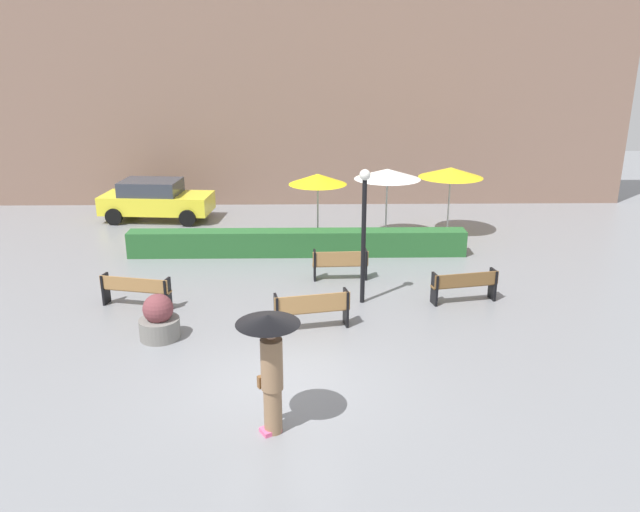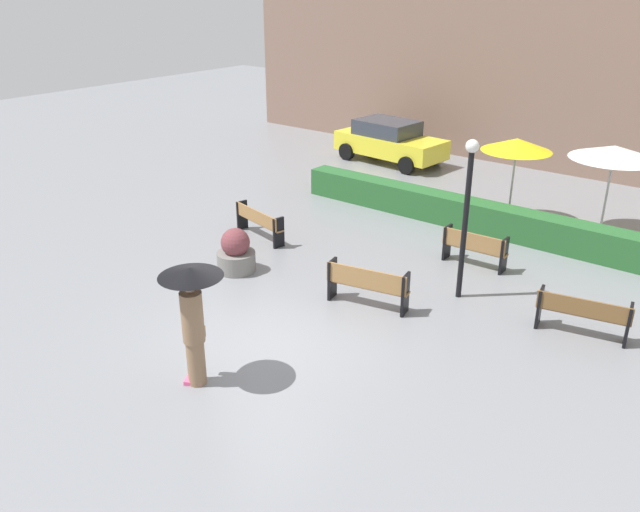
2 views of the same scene
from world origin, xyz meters
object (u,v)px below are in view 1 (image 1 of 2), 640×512
bench_far_right (465,284)px  lamp_post (364,222)px  patio_umbrella_yellow (318,179)px  pedestrian_with_umbrella (270,355)px  planter_pot (159,320)px  bench_mid_center (312,308)px  patio_umbrella_white (387,174)px  bench_back_row (340,263)px  parked_car (156,199)px  bench_far_left (135,289)px  patio_umbrella_yellow_far (451,173)px

bench_far_right → lamp_post: lamp_post is taller
lamp_post → patio_umbrella_yellow: lamp_post is taller
pedestrian_with_umbrella → patio_umbrella_yellow: (0.96, 11.04, 0.79)m
bench_far_right → planter_pot: planter_pot is taller
bench_mid_center → patio_umbrella_white: bearing=70.6°
bench_back_row → patio_umbrella_white: patio_umbrella_white is taller
planter_pot → patio_umbrella_yellow: size_ratio=0.44×
bench_back_row → patio_umbrella_yellow: patio_umbrella_yellow is taller
bench_mid_center → lamp_post: (1.34, 1.66, 1.66)m
patio_umbrella_yellow → parked_car: bearing=151.6°
lamp_post → patio_umbrella_white: lamp_post is taller
bench_far_right → pedestrian_with_umbrella: pedestrian_with_umbrella is taller
bench_far_left → patio_umbrella_white: (7.19, 6.05, 1.81)m
patio_umbrella_white → patio_umbrella_yellow_far: size_ratio=1.02×
parked_car → bench_back_row: bearing=-44.9°
bench_back_row → lamp_post: lamp_post is taller
bench_mid_center → patio_umbrella_yellow_far: bearing=58.5°
bench_back_row → lamp_post: (0.50, -1.73, 1.69)m
bench_far_left → bench_far_right: bearing=1.1°
bench_back_row → patio_umbrella_white: (1.80, 4.12, 1.80)m
patio_umbrella_white → parked_car: bearing=162.4°
bench_far_right → patio_umbrella_yellow_far: size_ratio=0.74×
pedestrian_with_umbrella → patio_umbrella_yellow_far: (5.67, 12.23, 0.77)m
bench_back_row → pedestrian_with_umbrella: (-1.56, -7.56, 0.96)m
bench_mid_center → parked_car: 11.91m
pedestrian_with_umbrella → parked_car: pedestrian_with_umbrella is taller
bench_far_right → patio_umbrella_yellow: size_ratio=0.74×
bench_far_left → pedestrian_with_umbrella: bearing=-55.8°
bench_back_row → patio_umbrella_white: size_ratio=0.65×
pedestrian_with_umbrella → patio_umbrella_yellow_far: 13.50m
bench_mid_center → patio_umbrella_yellow: (0.24, 6.86, 1.73)m
patio_umbrella_yellow → bench_back_row: bearing=-80.2°
pedestrian_with_umbrella → parked_car: bearing=110.2°
bench_far_right → patio_umbrella_white: 6.32m
pedestrian_with_umbrella → planter_pot: (-2.80, 3.74, -1.01)m
bench_far_right → lamp_post: size_ratio=0.51×
planter_pot → parked_car: parked_car is taller
bench_back_row → bench_far_left: bearing=-160.3°
pedestrian_with_umbrella → patio_umbrella_yellow: 11.11m
bench_mid_center → patio_umbrella_yellow_far: (4.95, 8.06, 1.71)m
patio_umbrella_white → patio_umbrella_yellow_far: patio_umbrella_white is taller
lamp_post → patio_umbrella_yellow_far: 7.34m
planter_pot → lamp_post: lamp_post is taller
patio_umbrella_yellow_far → parked_car: patio_umbrella_yellow_far is taller
lamp_post → patio_umbrella_white: (1.30, 5.85, 0.10)m
pedestrian_with_umbrella → parked_car: (-5.32, 14.43, -0.66)m
patio_umbrella_yellow → planter_pot: bearing=-117.3°
bench_far_right → bench_far_left: bearing=-178.9°
bench_far_right → pedestrian_with_umbrella: 7.55m
bench_far_left → patio_umbrella_white: size_ratio=0.76×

